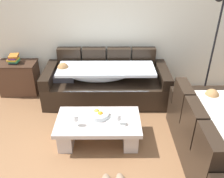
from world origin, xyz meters
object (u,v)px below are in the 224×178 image
fruit_bowl (99,114)px  floor_lamp (212,45)px  couch_near_window (217,140)px  side_cabinet (19,78)px  book_stack_on_cabinet (14,59)px  wine_glass_near_left (76,118)px  open_magazine (117,121)px  couch_along_wall (105,83)px  wine_glass_near_right (118,118)px  coffee_table (98,128)px

fruit_bowl → floor_lamp: size_ratio=0.14×
couch_near_window → fruit_bowl: size_ratio=6.73×
side_cabinet → book_stack_on_cabinet: bearing=-176.6°
floor_lamp → wine_glass_near_left: bearing=-151.9°
side_cabinet → book_stack_on_cabinet: book_stack_on_cabinet is taller
fruit_bowl → open_magazine: bearing=-23.9°
couch_along_wall → couch_near_window: 2.17m
couch_along_wall → book_stack_on_cabinet: size_ratio=9.68×
wine_glass_near_right → open_magazine: wine_glass_near_right is taller
couch_near_window → coffee_table: bearing=76.2°
side_cabinet → open_magazine: bearing=-38.0°
coffee_table → book_stack_on_cabinet: size_ratio=5.18×
couch_along_wall → open_magazine: bearing=-80.8°
coffee_table → floor_lamp: 2.29m
couch_near_window → side_cabinet: bearing=60.2°
coffee_table → couch_near_window: bearing=-13.8°
side_cabinet → floor_lamp: floor_lamp is taller
couch_along_wall → open_magazine: size_ratio=8.01×
wine_glass_near_right → wine_glass_near_left: bearing=-178.5°
wine_glass_near_right → couch_near_window: bearing=-12.6°
open_magazine → floor_lamp: 2.04m
fruit_bowl → floor_lamp: (1.83, 0.95, 0.70)m
couch_near_window → wine_glass_near_right: size_ratio=11.35×
fruit_bowl → wine_glass_near_right: (0.28, -0.18, 0.08)m
couch_along_wall → coffee_table: (-0.07, -1.20, -0.09)m
wine_glass_near_right → book_stack_on_cabinet: (-1.91, 1.52, 0.23)m
couch_near_window → floor_lamp: floor_lamp is taller
wine_glass_near_right → floor_lamp: floor_lamp is taller
wine_glass_near_left → book_stack_on_cabinet: bearing=130.9°
couch_along_wall → book_stack_on_cabinet: couch_along_wall is taller
coffee_table → side_cabinet: (-1.60, 1.42, 0.08)m
side_cabinet → wine_glass_near_left: bearing=-49.8°
floor_lamp → couch_along_wall: bearing=174.6°
fruit_bowl → wine_glass_near_left: wine_glass_near_left is taller
side_cabinet → book_stack_on_cabinet: 0.40m
floor_lamp → open_magazine: bearing=-146.1°
couch_near_window → wine_glass_near_right: bearing=77.4°
coffee_table → floor_lamp: bearing=29.2°
coffee_table → side_cabinet: size_ratio=1.67×
couch_along_wall → wine_glass_near_right: couch_along_wall is taller
wine_glass_near_left → side_cabinet: size_ratio=0.23×
side_cabinet → wine_glass_near_right: bearing=-39.0°
fruit_bowl → wine_glass_near_right: size_ratio=1.69×
fruit_bowl → book_stack_on_cabinet: size_ratio=1.21×
fruit_bowl → wine_glass_near_left: bearing=-147.3°
side_cabinet → couch_along_wall: bearing=-7.8°
couch_near_window → open_magazine: 1.34m
couch_near_window → wine_glass_near_left: couch_near_window is taller
couch_along_wall → wine_glass_near_right: bearing=-80.5°
side_cabinet → floor_lamp: size_ratio=0.37×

